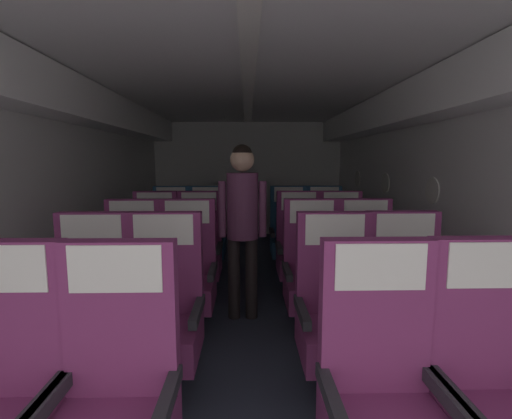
{
  "coord_description": "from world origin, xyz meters",
  "views": [
    {
      "loc": [
        -0.01,
        0.14,
        1.44
      ],
      "look_at": [
        0.09,
        4.54,
        0.86
      ],
      "focal_mm": 25.76,
      "sensor_mm": 36.0,
      "label": 1
    }
  ],
  "objects_px": {
    "seat_a_right_aisle": "(496,396)",
    "seat_c_left_window": "(131,275)",
    "seat_d_right_window": "(299,250)",
    "flight_attendant": "(242,213)",
    "seat_a_right_window": "(383,400)",
    "seat_b_right_aisle": "(407,312)",
    "seat_a_left_aisle": "(114,404)",
    "seat_b_left_window": "(90,316)",
    "seat_e_right_aisle": "(325,235)",
    "seat_e_left_aisle": "(207,235)",
    "seat_e_left_window": "(171,236)",
    "seat_b_left_aisle": "(163,315)",
    "seat_e_right_window": "(289,235)",
    "seat_d_right_aisle": "(342,250)",
    "seat_c_left_aisle": "(187,275)",
    "seat_c_right_aisle": "(367,274)",
    "seat_d_left_window": "(154,251)",
    "seat_d_left_aisle": "(199,251)",
    "seat_c_right_window": "(312,274)"
  },
  "relations": [
    {
      "from": "seat_a_right_aisle",
      "to": "seat_c_left_window",
      "type": "distance_m",
      "value": 2.66
    },
    {
      "from": "seat_d_right_window",
      "to": "flight_attendant",
      "type": "relative_size",
      "value": 0.7
    },
    {
      "from": "seat_a_right_window",
      "to": "seat_b_right_aisle",
      "type": "xyz_separation_m",
      "value": [
        0.48,
        0.87,
        0.0
      ]
    },
    {
      "from": "seat_a_left_aisle",
      "to": "seat_b_left_window",
      "type": "distance_m",
      "value": 0.99
    },
    {
      "from": "seat_b_left_window",
      "to": "seat_a_left_aisle",
      "type": "bearing_deg",
      "value": -62.14
    },
    {
      "from": "seat_e_right_aisle",
      "to": "seat_e_left_aisle",
      "type": "bearing_deg",
      "value": -179.54
    },
    {
      "from": "seat_e_left_window",
      "to": "seat_e_right_aisle",
      "type": "bearing_deg",
      "value": 0.32
    },
    {
      "from": "seat_a_right_aisle",
      "to": "seat_c_left_window",
      "type": "bearing_deg",
      "value": 140.43
    },
    {
      "from": "seat_b_left_aisle",
      "to": "seat_e_right_window",
      "type": "relative_size",
      "value": 1.0
    },
    {
      "from": "seat_a_right_aisle",
      "to": "seat_d_right_window",
      "type": "height_order",
      "value": "same"
    },
    {
      "from": "flight_attendant",
      "to": "seat_b_left_aisle",
      "type": "bearing_deg",
      "value": -113.71
    },
    {
      "from": "seat_d_right_aisle",
      "to": "seat_e_left_window",
      "type": "distance_m",
      "value": 2.23
    },
    {
      "from": "seat_c_left_aisle",
      "to": "seat_e_left_aisle",
      "type": "xyz_separation_m",
      "value": [
        -0.01,
        1.7,
        0.0
      ]
    },
    {
      "from": "seat_c_left_window",
      "to": "seat_d_right_aisle",
      "type": "distance_m",
      "value": 2.21
    },
    {
      "from": "seat_b_left_window",
      "to": "seat_e_left_window",
      "type": "height_order",
      "value": "same"
    },
    {
      "from": "seat_d_right_aisle",
      "to": "seat_b_right_aisle",
      "type": "bearing_deg",
      "value": -90.09
    },
    {
      "from": "seat_c_left_window",
      "to": "seat_e_left_aisle",
      "type": "relative_size",
      "value": 1.0
    },
    {
      "from": "seat_a_right_aisle",
      "to": "seat_c_left_aisle",
      "type": "distance_m",
      "value": 2.31
    },
    {
      "from": "seat_a_right_window",
      "to": "seat_b_left_window",
      "type": "height_order",
      "value": "same"
    },
    {
      "from": "seat_a_right_aisle",
      "to": "seat_e_right_aisle",
      "type": "xyz_separation_m",
      "value": [
        -0.0,
        3.41,
        0.0
      ]
    },
    {
      "from": "seat_c_right_aisle",
      "to": "seat_e_left_window",
      "type": "relative_size",
      "value": 1.0
    },
    {
      "from": "seat_e_left_window",
      "to": "seat_e_left_aisle",
      "type": "xyz_separation_m",
      "value": [
        0.48,
        -0.0,
        0.0
      ]
    },
    {
      "from": "seat_d_left_window",
      "to": "seat_e_left_window",
      "type": "xyz_separation_m",
      "value": [
        0.01,
        0.84,
        0.0
      ]
    },
    {
      "from": "seat_a_left_aisle",
      "to": "seat_d_left_aisle",
      "type": "distance_m",
      "value": 2.57
    },
    {
      "from": "seat_d_left_window",
      "to": "seat_d_left_aisle",
      "type": "height_order",
      "value": "same"
    },
    {
      "from": "seat_d_left_window",
      "to": "seat_e_left_window",
      "type": "height_order",
      "value": "same"
    },
    {
      "from": "seat_b_left_aisle",
      "to": "seat_e_left_window",
      "type": "relative_size",
      "value": 1.0
    },
    {
      "from": "seat_c_left_aisle",
      "to": "seat_e_left_window",
      "type": "bearing_deg",
      "value": 106.12
    },
    {
      "from": "seat_a_right_window",
      "to": "seat_d_left_window",
      "type": "height_order",
      "value": "same"
    },
    {
      "from": "seat_c_left_aisle",
      "to": "seat_d_left_aisle",
      "type": "bearing_deg",
      "value": 90.62
    },
    {
      "from": "seat_a_right_window",
      "to": "seat_e_right_aisle",
      "type": "relative_size",
      "value": 1.0
    },
    {
      "from": "seat_c_left_aisle",
      "to": "seat_c_right_window",
      "type": "bearing_deg",
      "value": -0.5
    },
    {
      "from": "seat_a_left_aisle",
      "to": "seat_e_right_aisle",
      "type": "bearing_deg",
      "value": 65.2
    },
    {
      "from": "seat_e_right_window",
      "to": "seat_e_right_aisle",
      "type": "bearing_deg",
      "value": 1.49
    },
    {
      "from": "seat_e_right_window",
      "to": "seat_c_right_window",
      "type": "bearing_deg",
      "value": -89.52
    },
    {
      "from": "seat_c_left_window",
      "to": "flight_attendant",
      "type": "relative_size",
      "value": 0.7
    },
    {
      "from": "seat_c_left_aisle",
      "to": "flight_attendant",
      "type": "relative_size",
      "value": 0.7
    },
    {
      "from": "seat_b_left_window",
      "to": "seat_d_left_aisle",
      "type": "bearing_deg",
      "value": 74.51
    },
    {
      "from": "seat_b_left_aisle",
      "to": "seat_b_left_window",
      "type": "bearing_deg",
      "value": -179.87
    },
    {
      "from": "seat_b_left_window",
      "to": "seat_b_right_aisle",
      "type": "distance_m",
      "value": 2.04
    },
    {
      "from": "seat_e_right_window",
      "to": "seat_b_left_aisle",
      "type": "bearing_deg",
      "value": -113.32
    },
    {
      "from": "seat_a_right_aisle",
      "to": "seat_e_right_aisle",
      "type": "height_order",
      "value": "same"
    },
    {
      "from": "flight_attendant",
      "to": "seat_c_left_aisle",
      "type": "bearing_deg",
      "value": -159.4
    },
    {
      "from": "seat_a_right_window",
      "to": "seat_b_left_aisle",
      "type": "relative_size",
      "value": 1.0
    },
    {
      "from": "seat_a_right_window",
      "to": "seat_e_left_window",
      "type": "height_order",
      "value": "same"
    },
    {
      "from": "seat_e_left_window",
      "to": "seat_b_left_window",
      "type": "bearing_deg",
      "value": -89.71
    },
    {
      "from": "seat_a_right_window",
      "to": "seat_a_left_aisle",
      "type": "bearing_deg",
      "value": -179.86
    },
    {
      "from": "seat_c_right_window",
      "to": "seat_d_right_window",
      "type": "relative_size",
      "value": 1.0
    },
    {
      "from": "seat_d_left_aisle",
      "to": "seat_e_left_window",
      "type": "bearing_deg",
      "value": 119.67
    },
    {
      "from": "seat_b_right_aisle",
      "to": "seat_c_left_window",
      "type": "distance_m",
      "value": 2.21
    }
  ]
}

